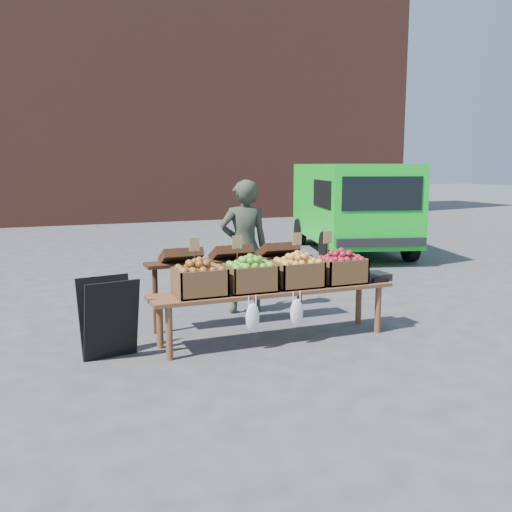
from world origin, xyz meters
name	(u,v)px	position (x,y,z in m)	size (l,w,h in m)	color
ground	(223,339)	(0.00, 0.00, 0.00)	(80.00, 80.00, 0.00)	#4A4A4C
brick_building	(75,71)	(0.00, 15.00, 5.00)	(24.00, 4.00, 10.00)	brown
delivery_van	(351,209)	(4.63, 4.91, 0.95)	(1.94, 4.24, 1.90)	#0DD023
vendor	(244,247)	(0.65, 1.02, 0.85)	(0.62, 0.41, 1.70)	#323B2B
chalkboard_sign	(109,318)	(-1.22, -0.12, 0.40)	(0.53, 0.29, 0.81)	black
back_table	(231,282)	(0.28, 0.50, 0.52)	(2.10, 0.44, 1.04)	#311C0F
display_bench	(274,314)	(0.51, -0.22, 0.28)	(2.70, 0.56, 0.57)	brown
crate_golden_apples	(200,282)	(-0.32, -0.22, 0.71)	(0.50, 0.40, 0.28)	#A26C2A
crate_russet_pears	(250,278)	(0.23, -0.22, 0.71)	(0.50, 0.40, 0.28)	#3C7F23
crate_red_apples	(297,274)	(0.78, -0.22, 0.71)	(0.50, 0.40, 0.28)	gold
crate_green_apples	(341,270)	(1.33, -0.22, 0.71)	(0.50, 0.40, 0.28)	maroon
weighing_scale	(373,276)	(1.76, -0.22, 0.61)	(0.34, 0.30, 0.08)	black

